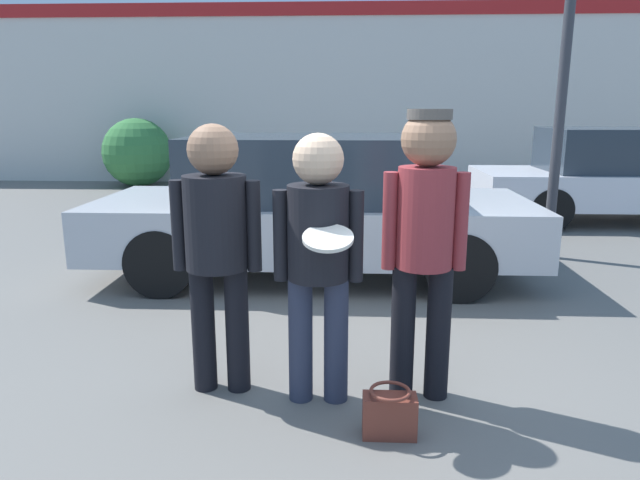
{
  "coord_description": "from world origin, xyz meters",
  "views": [
    {
      "loc": [
        -0.09,
        -3.4,
        1.8
      ],
      "look_at": [
        -0.26,
        0.12,
        0.98
      ],
      "focal_mm": 32.0,
      "sensor_mm": 36.0,
      "label": 1
    }
  ],
  "objects_px": {
    "person_left": "(216,235)",
    "parked_car_near": "(310,207)",
    "shrub": "(137,153)",
    "handbag": "(390,414)",
    "person_right": "(425,229)",
    "parked_car_far": "(627,176)",
    "person_middle_with_frisbee": "(318,247)"
  },
  "relations": [
    {
      "from": "parked_car_near",
      "to": "handbag",
      "type": "distance_m",
      "value": 3.31
    },
    {
      "from": "parked_car_far",
      "to": "person_middle_with_frisbee",
      "type": "bearing_deg",
      "value": -127.6
    },
    {
      "from": "person_right",
      "to": "parked_car_far",
      "type": "xyz_separation_m",
      "value": [
        4.0,
        5.95,
        -0.35
      ]
    },
    {
      "from": "person_middle_with_frisbee",
      "to": "person_right",
      "type": "relative_size",
      "value": 0.93
    },
    {
      "from": "person_left",
      "to": "parked_car_far",
      "type": "distance_m",
      "value": 7.92
    },
    {
      "from": "person_left",
      "to": "person_right",
      "type": "height_order",
      "value": "person_right"
    },
    {
      "from": "parked_car_near",
      "to": "shrub",
      "type": "relative_size",
      "value": 2.95
    },
    {
      "from": "person_right",
      "to": "handbag",
      "type": "bearing_deg",
      "value": -114.7
    },
    {
      "from": "parked_car_near",
      "to": "shrub",
      "type": "xyz_separation_m",
      "value": [
        -4.46,
        6.98,
        0.03
      ]
    },
    {
      "from": "person_middle_with_frisbee",
      "to": "person_left",
      "type": "bearing_deg",
      "value": 169.9
    },
    {
      "from": "person_right",
      "to": "person_middle_with_frisbee",
      "type": "bearing_deg",
      "value": -173.38
    },
    {
      "from": "handbag",
      "to": "person_left",
      "type": "bearing_deg",
      "value": 154.08
    },
    {
      "from": "person_left",
      "to": "parked_car_far",
      "type": "bearing_deg",
      "value": 48.25
    },
    {
      "from": "handbag",
      "to": "parked_car_near",
      "type": "bearing_deg",
      "value": 101.46
    },
    {
      "from": "person_left",
      "to": "parked_car_near",
      "type": "height_order",
      "value": "person_left"
    },
    {
      "from": "person_middle_with_frisbee",
      "to": "parked_car_near",
      "type": "xyz_separation_m",
      "value": [
        -0.23,
        2.78,
        -0.24
      ]
    },
    {
      "from": "person_middle_with_frisbee",
      "to": "handbag",
      "type": "bearing_deg",
      "value": -43.69
    },
    {
      "from": "parked_car_near",
      "to": "parked_car_far",
      "type": "distance_m",
      "value": 5.84
    },
    {
      "from": "person_left",
      "to": "shrub",
      "type": "distance_m",
      "value": 10.47
    },
    {
      "from": "person_left",
      "to": "person_right",
      "type": "xyz_separation_m",
      "value": [
        1.27,
        -0.04,
        0.06
      ]
    },
    {
      "from": "person_right",
      "to": "parked_car_far",
      "type": "distance_m",
      "value": 7.18
    },
    {
      "from": "shrub",
      "to": "handbag",
      "type": "height_order",
      "value": "shrub"
    },
    {
      "from": "handbag",
      "to": "person_right",
      "type": "bearing_deg",
      "value": 65.3
    },
    {
      "from": "parked_car_near",
      "to": "shrub",
      "type": "height_order",
      "value": "shrub"
    },
    {
      "from": "parked_car_far",
      "to": "handbag",
      "type": "distance_m",
      "value": 7.7
    },
    {
      "from": "person_left",
      "to": "handbag",
      "type": "xyz_separation_m",
      "value": [
        1.05,
        -0.51,
        -0.89
      ]
    },
    {
      "from": "handbag",
      "to": "person_middle_with_frisbee",
      "type": "bearing_deg",
      "value": 136.31
    },
    {
      "from": "person_right",
      "to": "shrub",
      "type": "distance_m",
      "value": 11.07
    },
    {
      "from": "parked_car_far",
      "to": "person_left",
      "type": "bearing_deg",
      "value": -131.75
    },
    {
      "from": "person_left",
      "to": "handbag",
      "type": "distance_m",
      "value": 1.47
    },
    {
      "from": "person_middle_with_frisbee",
      "to": "handbag",
      "type": "height_order",
      "value": "person_middle_with_frisbee"
    },
    {
      "from": "parked_car_near",
      "to": "handbag",
      "type": "height_order",
      "value": "parked_car_near"
    }
  ]
}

